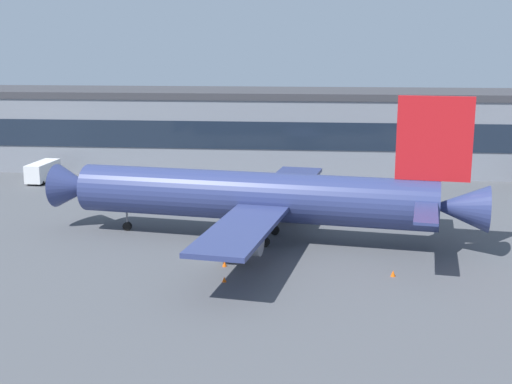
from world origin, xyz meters
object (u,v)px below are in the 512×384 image
object	(u,v)px
traffic_cone_1	(393,273)
traffic_cone_0	(225,264)
airliner	(260,197)
traffic_cone_3	(224,279)
fuel_truck	(43,171)

from	to	relation	value
traffic_cone_1	traffic_cone_0	bearing A→B (deg)	175.34
airliner	traffic_cone_3	distance (m)	16.10
airliner	traffic_cone_0	distance (m)	11.89
fuel_truck	traffic_cone_1	size ratio (longest dim) A/B	13.12
fuel_truck	traffic_cone_1	xyz separation A→B (m)	(55.10, -43.69, -1.56)
traffic_cone_1	airliner	bearing A→B (deg)	141.26
airliner	traffic_cone_3	world-z (taller)	airliner
fuel_truck	traffic_cone_3	world-z (taller)	fuel_truck
traffic_cone_0	traffic_cone_3	bearing A→B (deg)	-82.21
airliner	traffic_cone_1	bearing A→B (deg)	-38.74
airliner	fuel_truck	bearing A→B (deg)	141.70
airliner	traffic_cone_0	size ratio (longest dim) A/B	85.89
airliner	traffic_cone_1	world-z (taller)	airliner
traffic_cone_3	fuel_truck	bearing A→B (deg)	129.10
fuel_truck	traffic_cone_0	world-z (taller)	fuel_truck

